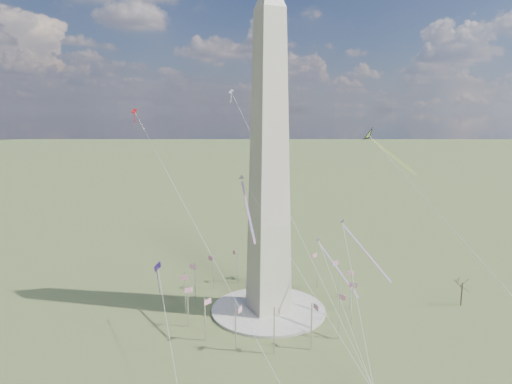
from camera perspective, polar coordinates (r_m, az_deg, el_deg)
name	(u,v)px	position (r m, az deg, el deg)	size (l,w,h in m)	color
ground	(268,311)	(149.03, 1.56, -14.63)	(2000.00, 2000.00, 0.00)	#425A2D
plaza	(268,310)	(148.87, 1.56, -14.49)	(36.00, 36.00, 0.80)	beige
washington_monument	(269,160)	(136.06, 1.65, 4.03)	(15.56, 15.56, 100.00)	beige
flagpole_ring	(268,289)	(146.13, 1.57, -12.04)	(54.40, 54.40, 13.00)	silver
tree_near	(463,281)	(163.65, 24.42, -10.11)	(6.68, 6.68, 11.69)	#433629
kite_delta_black	(371,138)	(160.06, 14.24, 6.62)	(13.46, 17.99, 15.34)	black
kite_diamond_purple	(158,270)	(136.15, -12.18, -9.50)	(1.96, 3.20, 10.24)	#3D1C80
kite_streamer_left	(359,242)	(133.94, 12.71, -6.17)	(4.11, 19.74, 13.60)	red
kite_streamer_mid	(246,199)	(130.85, -1.29, -0.92)	(6.47, 22.18, 15.44)	red
kite_streamer_right	(332,260)	(147.59, 9.45, -8.37)	(3.49, 20.05, 13.78)	red
kite_small_red	(134,112)	(153.84, -14.98, 9.60)	(1.91, 1.68, 5.01)	red
kite_small_white	(231,93)	(178.02, -3.14, 12.31)	(1.42, 2.03, 5.08)	white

